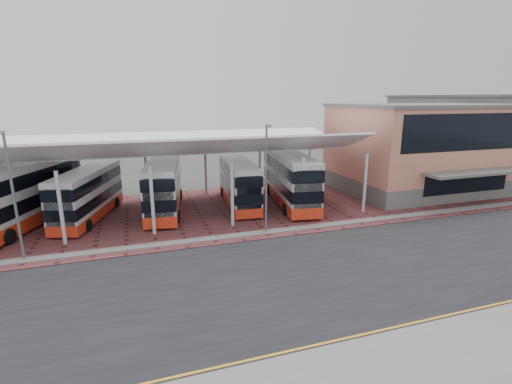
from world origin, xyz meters
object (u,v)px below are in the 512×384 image
Objects in this scene: terminal at (424,147)px; bus_4 at (239,183)px; bus_1 at (23,195)px; bus_2 at (88,195)px; bus_3 at (164,186)px; bus_5 at (290,179)px.

terminal reaches higher than bus_4.
bus_4 is at bearing 23.01° from bus_1.
bus_4 reaches higher than bus_2.
bus_1 is 10.81m from bus_3.
terminal is 1.79× the size of bus_4.
bus_2 is 0.86× the size of bus_5.
bus_3 is 1.10× the size of bus_4.
bus_3 is at bearing 19.09° from bus_2.
bus_1 is at bearing -167.70° from bus_3.
bus_4 is at bearing 7.05° from bus_3.
terminal is 1.80× the size of bus_2.
bus_2 is at bearing -174.03° from bus_4.
bus_3 is at bearing 25.03° from bus_1.
bus_5 reaches higher than bus_4.
bus_3 is at bearing -177.84° from bus_5.
terminal is 27.80m from bus_3.
terminal is 21.06m from bus_4.
bus_5 is (17.71, -1.00, 0.32)m from bus_2.
bus_4 is (-20.90, 0.21, -2.53)m from terminal.
terminal is at bearing 5.15° from bus_4.
terminal reaches higher than bus_3.
bus_2 is 12.98m from bus_4.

